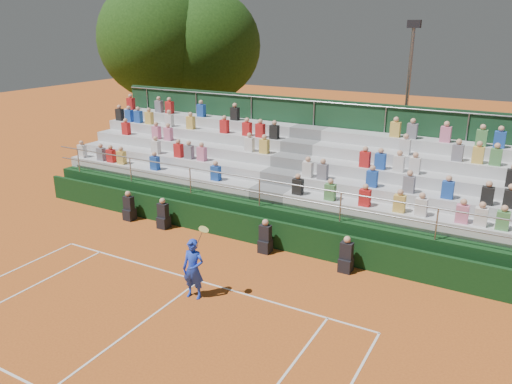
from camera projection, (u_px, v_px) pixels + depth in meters
The scene contains 8 objects.
ground at pixel (199, 281), 14.99m from camera, with size 90.00×90.00×0.00m, color #C45C20.
courtside_wall at pixel (252, 229), 17.48m from camera, with size 20.00×0.15×1.00m, color black.
line_officials at pixel (218, 228), 17.63m from camera, with size 9.31×0.40×1.19m.
grandstand at pixel (292, 189), 19.97m from camera, with size 20.00×5.20×4.40m.
tennis_player at pixel (193, 269), 13.85m from camera, with size 0.88×0.50×2.22m.
tree_west at pixel (158, 40), 28.84m from camera, with size 6.83×6.83×9.88m.
tree_east at pixel (206, 46), 29.25m from camera, with size 6.41×6.41×9.32m.
floodlight_mast at pixel (408, 89), 23.51m from camera, with size 0.60×0.25×7.52m.
Camera 1 is at (7.99, -10.83, 7.33)m, focal length 35.00 mm.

